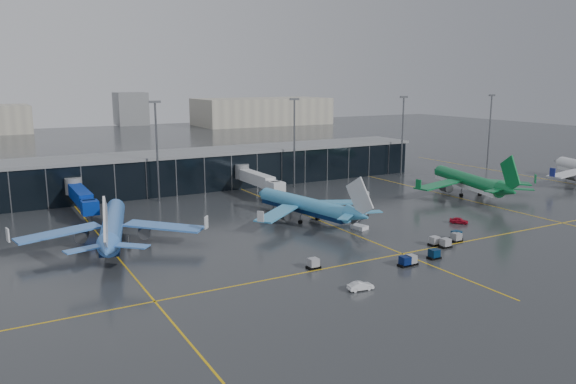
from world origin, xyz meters
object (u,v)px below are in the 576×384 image
airliner_aer_lingus (468,172)px  service_van_red (459,220)px  service_van_white (360,286)px  airliner_klm_near (304,195)px  baggage_carts (422,249)px  mobile_airstair (359,225)px  airliner_arkefly (112,213)px

airliner_aer_lingus → service_van_red: 33.19m
service_van_red → service_van_white: bearing=170.9°
airliner_klm_near → baggage_carts: airliner_klm_near is taller
airliner_klm_near → service_van_white: airliner_klm_near is taller
airliner_klm_near → airliner_aer_lingus: size_ratio=0.91×
airliner_klm_near → mobile_airstair: (6.44, -11.98, -4.90)m
airliner_arkefly → airliner_aer_lingus: airliner_aer_lingus is taller
airliner_arkefly → service_van_white: bearing=-42.4°
service_van_red → baggage_carts: bearing=173.2°
airliner_arkefly → mobile_airstair: (47.35, -13.16, -5.42)m
airliner_klm_near → service_van_white: (-14.11, -40.16, -5.02)m
airliner_aer_lingus → airliner_klm_near: bearing=-161.5°
airliner_arkefly → mobile_airstair: size_ratio=10.98×
service_van_white → baggage_carts: bearing=-58.2°
airliner_klm_near → service_van_white: bearing=-119.9°
airliner_arkefly → airliner_aer_lingus: bearing=15.4°
baggage_carts → airliner_klm_near: bearing=101.4°
airliner_klm_near → mobile_airstair: size_ratio=10.05×
airliner_aer_lingus → service_van_white: bearing=-131.7°
mobile_airstair → service_van_red: 22.62m
baggage_carts → mobile_airstair: (0.21, 18.99, 0.01)m
airliner_aer_lingus → service_van_red: airliner_aer_lingus is taller
airliner_aer_lingus → baggage_carts: 57.64m
airliner_klm_near → airliner_aer_lingus: airliner_aer_lingus is taller
baggage_carts → airliner_arkefly: bearing=145.7°
airliner_klm_near → service_van_white: 42.86m
mobile_airstair → service_van_white: size_ratio=0.93×
airliner_aer_lingus → mobile_airstair: size_ratio=11.04×
mobile_airstair → service_van_white: mobile_airstair is taller
airliner_klm_near → baggage_carts: (6.23, -30.96, -4.91)m
airliner_arkefly → service_van_red: airliner_arkefly is taller
airliner_klm_near → airliner_arkefly: bearing=167.8°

